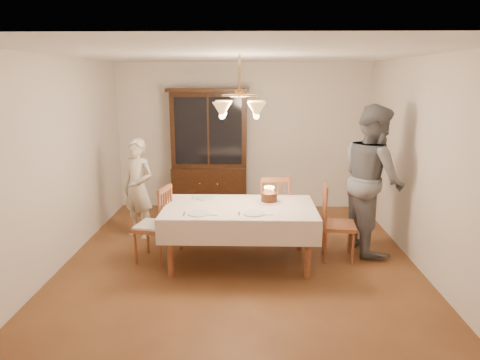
{
  "coord_description": "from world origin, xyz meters",
  "views": [
    {
      "loc": [
        0.12,
        -5.15,
        2.33
      ],
      "look_at": [
        0.0,
        0.2,
        1.05
      ],
      "focal_mm": 32.0,
      "sensor_mm": 36.0,
      "label": 1
    }
  ],
  "objects_px": {
    "chair_far_side": "(274,213)",
    "elderly_woman": "(138,188)",
    "dining_table": "(240,212)",
    "birthday_cake": "(269,198)",
    "china_hutch": "(210,153)"
  },
  "relations": [
    {
      "from": "elderly_woman",
      "to": "birthday_cake",
      "type": "height_order",
      "value": "elderly_woman"
    },
    {
      "from": "dining_table",
      "to": "birthday_cake",
      "type": "height_order",
      "value": "birthday_cake"
    },
    {
      "from": "dining_table",
      "to": "china_hutch",
      "type": "bearing_deg",
      "value": 104.53
    },
    {
      "from": "dining_table",
      "to": "elderly_woman",
      "type": "xyz_separation_m",
      "value": [
        -1.53,
        0.94,
        0.06
      ]
    },
    {
      "from": "chair_far_side",
      "to": "birthday_cake",
      "type": "distance_m",
      "value": 0.67
    },
    {
      "from": "chair_far_side",
      "to": "birthday_cake",
      "type": "relative_size",
      "value": 3.33
    },
    {
      "from": "dining_table",
      "to": "china_hutch",
      "type": "relative_size",
      "value": 0.88
    },
    {
      "from": "dining_table",
      "to": "chair_far_side",
      "type": "relative_size",
      "value": 1.9
    },
    {
      "from": "chair_far_side",
      "to": "birthday_cake",
      "type": "height_order",
      "value": "chair_far_side"
    },
    {
      "from": "dining_table",
      "to": "chair_far_side",
      "type": "bearing_deg",
      "value": 57.01
    },
    {
      "from": "chair_far_side",
      "to": "elderly_woman",
      "type": "bearing_deg",
      "value": 173.95
    },
    {
      "from": "dining_table",
      "to": "elderly_woman",
      "type": "bearing_deg",
      "value": 148.38
    },
    {
      "from": "dining_table",
      "to": "birthday_cake",
      "type": "distance_m",
      "value": 0.44
    },
    {
      "from": "china_hutch",
      "to": "chair_far_side",
      "type": "relative_size",
      "value": 2.16
    },
    {
      "from": "birthday_cake",
      "to": "dining_table",
      "type": "bearing_deg",
      "value": -153.65
    }
  ]
}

